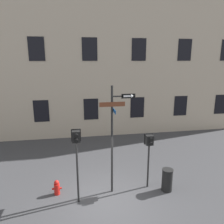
# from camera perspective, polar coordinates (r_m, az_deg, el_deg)

# --- Properties ---
(ground_plane) EXTENTS (60.00, 60.00, 0.00)m
(ground_plane) POSITION_cam_1_polar(r_m,az_deg,el_deg) (9.54, -1.46, -22.09)
(ground_plane) COLOR #38383A
(building_facade) EXTENTS (24.00, 0.63, 12.40)m
(building_facade) POSITION_cam_1_polar(r_m,az_deg,el_deg) (15.60, -5.95, 15.95)
(building_facade) COLOR tan
(building_facade) RESTS_ON ground_plane
(street_sign_pole) EXTENTS (1.44, 0.96, 4.59)m
(street_sign_pole) POSITION_cam_1_polar(r_m,az_deg,el_deg) (8.86, 0.49, -5.24)
(street_sign_pole) COLOR black
(street_sign_pole) RESTS_ON ground_plane
(pedestrian_signal_left) EXTENTS (0.37, 0.40, 3.02)m
(pedestrian_signal_left) POSITION_cam_1_polar(r_m,az_deg,el_deg) (8.40, -9.26, -8.97)
(pedestrian_signal_left) COLOR black
(pedestrian_signal_left) RESTS_ON ground_plane
(pedestrian_signal_right) EXTENTS (0.37, 0.40, 2.46)m
(pedestrian_signal_right) POSITION_cam_1_polar(r_m,az_deg,el_deg) (9.57, 9.67, -8.79)
(pedestrian_signal_right) COLOR black
(pedestrian_signal_right) RESTS_ON ground_plane
(fire_hydrant) EXTENTS (0.40, 0.24, 0.65)m
(fire_hydrant) POSITION_cam_1_polar(r_m,az_deg,el_deg) (9.99, -14.21, -18.60)
(fire_hydrant) COLOR red
(fire_hydrant) RESTS_ON ground_plane
(trash_bin) EXTENTS (0.48, 0.48, 1.00)m
(trash_bin) POSITION_cam_1_polar(r_m,az_deg,el_deg) (10.13, 14.20, -16.82)
(trash_bin) COLOR black
(trash_bin) RESTS_ON ground_plane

